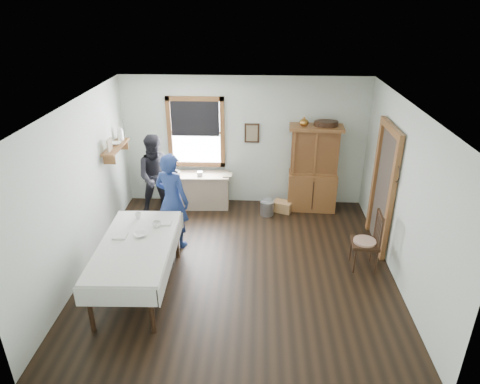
{
  "coord_description": "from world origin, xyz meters",
  "views": [
    {
      "loc": [
        0.29,
        -5.94,
        4.15
      ],
      "look_at": [
        0.0,
        0.3,
        1.23
      ],
      "focal_mm": 32.0,
      "sensor_mm": 36.0,
      "label": 1
    }
  ],
  "objects_px": {
    "china_hutch": "(313,169)",
    "spindle_chair": "(365,241)",
    "figure_dark": "(158,179)",
    "pail": "(267,208)",
    "dining_table": "(138,267)",
    "wicker_basket": "(283,206)",
    "woman_blue": "(172,204)",
    "work_counter": "(199,190)"
  },
  "relations": [
    {
      "from": "spindle_chair",
      "to": "figure_dark",
      "type": "relative_size",
      "value": 0.65
    },
    {
      "from": "work_counter",
      "to": "dining_table",
      "type": "distance_m",
      "value": 2.91
    },
    {
      "from": "spindle_chair",
      "to": "wicker_basket",
      "type": "bearing_deg",
      "value": 126.87
    },
    {
      "from": "work_counter",
      "to": "china_hutch",
      "type": "relative_size",
      "value": 0.72
    },
    {
      "from": "spindle_chair",
      "to": "wicker_basket",
      "type": "distance_m",
      "value": 2.34
    },
    {
      "from": "spindle_chair",
      "to": "woman_blue",
      "type": "bearing_deg",
      "value": 174.49
    },
    {
      "from": "figure_dark",
      "to": "spindle_chair",
      "type": "bearing_deg",
      "value": -38.53
    },
    {
      "from": "work_counter",
      "to": "spindle_chair",
      "type": "distance_m",
      "value": 3.67
    },
    {
      "from": "china_hutch",
      "to": "figure_dark",
      "type": "height_order",
      "value": "china_hutch"
    },
    {
      "from": "pail",
      "to": "dining_table",
      "type": "bearing_deg",
      "value": -127.86
    },
    {
      "from": "work_counter",
      "to": "spindle_chair",
      "type": "xyz_separation_m",
      "value": [
        3.0,
        -2.11,
        0.14
      ]
    },
    {
      "from": "china_hutch",
      "to": "spindle_chair",
      "type": "relative_size",
      "value": 1.77
    },
    {
      "from": "work_counter",
      "to": "wicker_basket",
      "type": "distance_m",
      "value": 1.79
    },
    {
      "from": "china_hutch",
      "to": "wicker_basket",
      "type": "height_order",
      "value": "china_hutch"
    },
    {
      "from": "woman_blue",
      "to": "figure_dark",
      "type": "height_order",
      "value": "woman_blue"
    },
    {
      "from": "figure_dark",
      "to": "work_counter",
      "type": "bearing_deg",
      "value": 13.29
    },
    {
      "from": "spindle_chair",
      "to": "china_hutch",
      "type": "bearing_deg",
      "value": 111.38
    },
    {
      "from": "work_counter",
      "to": "china_hutch",
      "type": "xyz_separation_m",
      "value": [
        2.36,
        0.01,
        0.53
      ]
    },
    {
      "from": "dining_table",
      "to": "wicker_basket",
      "type": "distance_m",
      "value": 3.56
    },
    {
      "from": "dining_table",
      "to": "figure_dark",
      "type": "relative_size",
      "value": 1.32
    },
    {
      "from": "china_hutch",
      "to": "pail",
      "type": "relative_size",
      "value": 6.05
    },
    {
      "from": "dining_table",
      "to": "figure_dark",
      "type": "distance_m",
      "value": 2.5
    },
    {
      "from": "pail",
      "to": "figure_dark",
      "type": "bearing_deg",
      "value": -178.07
    },
    {
      "from": "work_counter",
      "to": "figure_dark",
      "type": "distance_m",
      "value": 0.95
    },
    {
      "from": "work_counter",
      "to": "dining_table",
      "type": "xyz_separation_m",
      "value": [
        -0.54,
        -2.86,
        0.05
      ]
    },
    {
      "from": "china_hutch",
      "to": "dining_table",
      "type": "relative_size",
      "value": 0.87
    },
    {
      "from": "wicker_basket",
      "to": "figure_dark",
      "type": "distance_m",
      "value": 2.63
    },
    {
      "from": "china_hutch",
      "to": "pail",
      "type": "distance_m",
      "value": 1.23
    },
    {
      "from": "work_counter",
      "to": "pail",
      "type": "xyz_separation_m",
      "value": [
        1.44,
        -0.32,
        -0.22
      ]
    },
    {
      "from": "spindle_chair",
      "to": "woman_blue",
      "type": "xyz_separation_m",
      "value": [
        -3.24,
        0.58,
        0.3
      ]
    },
    {
      "from": "china_hutch",
      "to": "pail",
      "type": "height_order",
      "value": "china_hutch"
    },
    {
      "from": "wicker_basket",
      "to": "woman_blue",
      "type": "xyz_separation_m",
      "value": [
        -2.01,
        -1.37,
        0.7
      ]
    },
    {
      "from": "work_counter",
      "to": "pail",
      "type": "height_order",
      "value": "work_counter"
    },
    {
      "from": "work_counter",
      "to": "woman_blue",
      "type": "height_order",
      "value": "woman_blue"
    },
    {
      "from": "china_hutch",
      "to": "figure_dark",
      "type": "distance_m",
      "value": 3.15
    },
    {
      "from": "china_hutch",
      "to": "spindle_chair",
      "type": "distance_m",
      "value": 2.24
    },
    {
      "from": "pail",
      "to": "wicker_basket",
      "type": "relative_size",
      "value": 0.8
    },
    {
      "from": "spindle_chair",
      "to": "pail",
      "type": "bearing_deg",
      "value": 135.77
    },
    {
      "from": "work_counter",
      "to": "figure_dark",
      "type": "height_order",
      "value": "figure_dark"
    },
    {
      "from": "work_counter",
      "to": "spindle_chair",
      "type": "bearing_deg",
      "value": -37.05
    },
    {
      "from": "spindle_chair",
      "to": "pail",
      "type": "relative_size",
      "value": 3.42
    },
    {
      "from": "dining_table",
      "to": "wicker_basket",
      "type": "bearing_deg",
      "value": 49.56
    }
  ]
}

